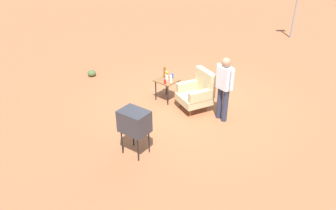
{
  "coord_description": "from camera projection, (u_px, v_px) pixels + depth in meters",
  "views": [
    {
      "loc": [
        4.56,
        -6.19,
        4.2
      ],
      "look_at": [
        0.34,
        -1.33,
        0.65
      ],
      "focal_mm": 33.83,
      "sensor_mm": 36.0,
      "label": 1
    }
  ],
  "objects": [
    {
      "name": "side_table",
      "position": [
        167.0,
        83.0,
        8.75
      ],
      "size": [
        0.56,
        0.56,
        0.61
      ],
      "color": "black",
      "rests_on": "ground"
    },
    {
      "name": "flower_vase",
      "position": [
        167.0,
        75.0,
        8.64
      ],
      "size": [
        0.15,
        0.09,
        0.27
      ],
      "color": "silver",
      "rests_on": "side_table"
    },
    {
      "name": "road_sign",
      "position": [
        296.0,
        6.0,
        13.52
      ],
      "size": [
        0.33,
        0.33,
        2.44
      ],
      "color": "gray",
      "rests_on": "ground"
    },
    {
      "name": "tv_on_stand",
      "position": [
        134.0,
        122.0,
        6.46
      ],
      "size": [
        0.64,
        0.5,
        1.03
      ],
      "color": "black",
      "rests_on": "ground"
    },
    {
      "name": "ground_plane",
      "position": [
        190.0,
        104.0,
        8.74
      ],
      "size": [
        60.0,
        60.0,
        0.0
      ],
      "primitive_type": "plane",
      "color": "#A05B38"
    },
    {
      "name": "person_standing",
      "position": [
        224.0,
        86.0,
        7.61
      ],
      "size": [
        0.55,
        0.3,
        1.64
      ],
      "color": "#2D3347",
      "rests_on": "ground"
    },
    {
      "name": "soda_can_blue",
      "position": [
        172.0,
        76.0,
        8.8
      ],
      "size": [
        0.07,
        0.07,
        0.12
      ],
      "primitive_type": "cylinder",
      "color": "blue",
      "rests_on": "side_table"
    },
    {
      "name": "bottle_tall_amber",
      "position": [
        165.0,
        72.0,
        8.8
      ],
      "size": [
        0.07,
        0.07,
        0.3
      ],
      "primitive_type": "cylinder",
      "color": "brown",
      "rests_on": "side_table"
    },
    {
      "name": "soda_can_red",
      "position": [
        165.0,
        82.0,
        8.45
      ],
      "size": [
        0.07,
        0.07,
        0.12
      ],
      "primitive_type": "cylinder",
      "color": "red",
      "rests_on": "side_table"
    },
    {
      "name": "armchair",
      "position": [
        198.0,
        92.0,
        8.3
      ],
      "size": [
        1.0,
        1.01,
        1.06
      ],
      "color": "brown",
      "rests_on": "ground"
    },
    {
      "name": "bottle_short_clear",
      "position": [
        171.0,
        79.0,
        8.52
      ],
      "size": [
        0.06,
        0.06,
        0.2
      ],
      "primitive_type": "cylinder",
      "color": "silver",
      "rests_on": "side_table"
    },
    {
      "name": "shrub_mid",
      "position": [
        92.0,
        73.0,
        10.38
      ],
      "size": [
        0.27,
        0.27,
        0.21
      ],
      "primitive_type": "ellipsoid",
      "color": "#475B33",
      "rests_on": "ground"
    }
  ]
}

